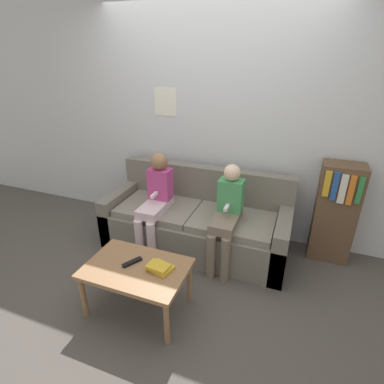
% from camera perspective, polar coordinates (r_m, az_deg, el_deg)
% --- Properties ---
extents(ground_plane, '(10.00, 10.00, 0.00)m').
position_cam_1_polar(ground_plane, '(3.13, -2.53, -14.86)').
color(ground_plane, '#4C4742').
extents(wall_back, '(8.00, 0.07, 2.60)m').
position_cam_1_polar(wall_back, '(3.42, 3.82, 13.01)').
color(wall_back, silver).
rests_on(wall_back, ground_plane).
extents(couch, '(2.00, 0.79, 0.85)m').
position_cam_1_polar(couch, '(3.36, 0.85, -5.85)').
color(couch, '#6B665B').
rests_on(couch, ground_plane).
extents(coffee_table, '(0.83, 0.55, 0.43)m').
position_cam_1_polar(coffee_table, '(2.57, -10.50, -14.74)').
color(coffee_table, '#8E6642').
rests_on(coffee_table, ground_plane).
extents(person_left, '(0.24, 0.55, 1.07)m').
position_cam_1_polar(person_left, '(3.20, -6.92, -1.19)').
color(person_left, silver).
rests_on(person_left, ground_plane).
extents(person_right, '(0.24, 0.55, 1.04)m').
position_cam_1_polar(person_right, '(2.95, 6.65, -4.02)').
color(person_right, '#756656').
rests_on(person_right, ground_plane).
extents(tv_remote, '(0.12, 0.17, 0.02)m').
position_cam_1_polar(tv_remote, '(2.58, -11.34, -12.96)').
color(tv_remote, black).
rests_on(tv_remote, coffee_table).
extents(book_stack, '(0.22, 0.19, 0.05)m').
position_cam_1_polar(book_stack, '(2.47, -6.20, -14.07)').
color(book_stack, gold).
rests_on(book_stack, coffee_table).
extents(bookshelf, '(0.39, 0.29, 1.05)m').
position_cam_1_polar(bookshelf, '(3.39, 25.59, -3.56)').
color(bookshelf, brown).
rests_on(bookshelf, ground_plane).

